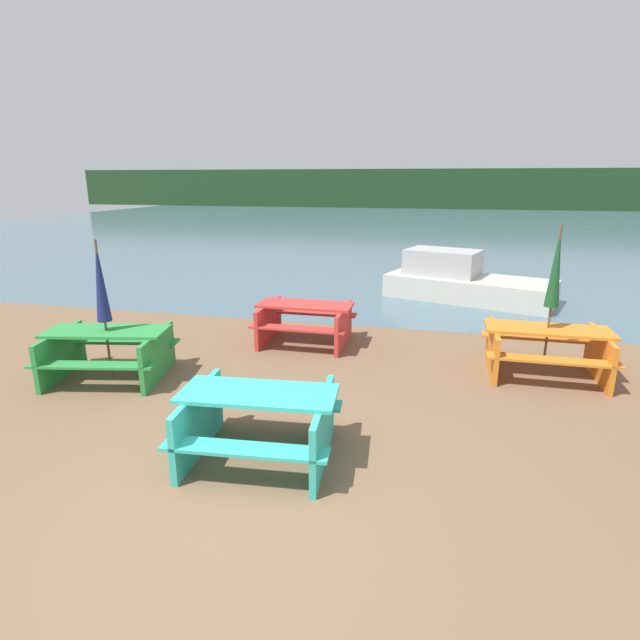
% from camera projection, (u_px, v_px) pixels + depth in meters
% --- Properties ---
extents(ground_plane, '(60.00, 60.00, 0.00)m').
position_uv_depth(ground_plane, '(229.00, 517.00, 4.55)').
color(ground_plane, brown).
extents(water, '(60.00, 50.00, 0.00)m').
position_uv_depth(water, '(413.00, 224.00, 33.94)').
color(water, slate).
rests_on(water, ground_plane).
extents(far_treeline, '(80.00, 1.60, 4.00)m').
position_uv_depth(far_treeline, '(425.00, 189.00, 52.13)').
color(far_treeline, '#1E3D1E').
rests_on(far_treeline, water).
extents(picnic_table_teal, '(1.79, 1.51, 0.78)m').
position_uv_depth(picnic_table_teal, '(259.00, 419.00, 5.43)').
color(picnic_table_teal, '#33B7A8').
rests_on(picnic_table_teal, ground_plane).
extents(picnic_table_green, '(2.03, 1.71, 0.77)m').
position_uv_depth(picnic_table_green, '(108.00, 349.00, 7.64)').
color(picnic_table_green, green).
rests_on(picnic_table_green, ground_plane).
extents(picnic_table_orange, '(1.85, 1.39, 0.77)m').
position_uv_depth(picnic_table_orange, '(546.00, 347.00, 7.75)').
color(picnic_table_orange, orange).
rests_on(picnic_table_orange, ground_plane).
extents(picnic_table_red, '(1.74, 1.39, 0.76)m').
position_uv_depth(picnic_table_red, '(305.00, 319.00, 9.28)').
color(picnic_table_red, red).
rests_on(picnic_table_red, ground_plane).
extents(umbrella_darkgreen, '(0.21, 0.21, 2.34)m').
position_uv_depth(umbrella_darkgreen, '(556.00, 268.00, 7.41)').
color(umbrella_darkgreen, brown).
rests_on(umbrella_darkgreen, ground_plane).
extents(umbrella_navy, '(0.22, 0.22, 2.14)m').
position_uv_depth(umbrella_navy, '(100.00, 282.00, 7.36)').
color(umbrella_navy, brown).
rests_on(umbrella_navy, ground_plane).
extents(boat, '(4.38, 2.86, 1.22)m').
position_uv_depth(boat, '(462.00, 282.00, 12.77)').
color(boat, beige).
rests_on(boat, water).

